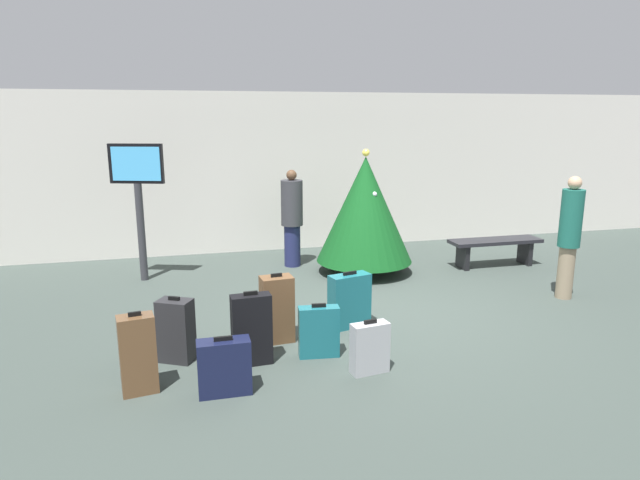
{
  "coord_description": "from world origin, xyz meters",
  "views": [
    {
      "loc": [
        -2.44,
        -6.5,
        2.59
      ],
      "look_at": [
        -0.64,
        0.6,
        0.9
      ],
      "focal_mm": 30.65,
      "sensor_mm": 36.0,
      "label": 1
    }
  ],
  "objects_px": {
    "holiday_tree": "(365,209)",
    "suitcase_5": "(349,301)",
    "suitcase_6": "(319,332)",
    "suitcase_7": "(252,330)",
    "suitcase_1": "(277,309)",
    "suitcase_4": "(370,348)",
    "traveller_0": "(569,234)",
    "suitcase_2": "(224,367)",
    "flight_info_kiosk": "(138,187)",
    "waiting_bench": "(495,246)",
    "suitcase_3": "(138,354)",
    "suitcase_0": "(176,331)",
    "traveller_1": "(292,216)"
  },
  "relations": [
    {
      "from": "waiting_bench",
      "to": "traveller_1",
      "type": "xyz_separation_m",
      "value": [
        -3.41,
        0.89,
        0.51
      ]
    },
    {
      "from": "suitcase_2",
      "to": "suitcase_5",
      "type": "relative_size",
      "value": 0.81
    },
    {
      "from": "suitcase_5",
      "to": "suitcase_6",
      "type": "distance_m",
      "value": 0.94
    },
    {
      "from": "traveller_0",
      "to": "suitcase_5",
      "type": "relative_size",
      "value": 2.46
    },
    {
      "from": "holiday_tree",
      "to": "suitcase_7",
      "type": "relative_size",
      "value": 2.55
    },
    {
      "from": "traveller_1",
      "to": "suitcase_6",
      "type": "bearing_deg",
      "value": -96.9
    },
    {
      "from": "waiting_bench",
      "to": "suitcase_4",
      "type": "distance_m",
      "value": 4.76
    },
    {
      "from": "holiday_tree",
      "to": "traveller_0",
      "type": "bearing_deg",
      "value": -39.33
    },
    {
      "from": "suitcase_1",
      "to": "suitcase_3",
      "type": "height_order",
      "value": "suitcase_1"
    },
    {
      "from": "traveller_0",
      "to": "suitcase_7",
      "type": "height_order",
      "value": "traveller_0"
    },
    {
      "from": "traveller_0",
      "to": "suitcase_3",
      "type": "xyz_separation_m",
      "value": [
        -5.76,
        -1.39,
        -0.55
      ]
    },
    {
      "from": "suitcase_3",
      "to": "suitcase_4",
      "type": "distance_m",
      "value": 2.27
    },
    {
      "from": "traveller_1",
      "to": "suitcase_2",
      "type": "distance_m",
      "value": 4.56
    },
    {
      "from": "suitcase_2",
      "to": "suitcase_6",
      "type": "bearing_deg",
      "value": 28.73
    },
    {
      "from": "waiting_bench",
      "to": "traveller_1",
      "type": "height_order",
      "value": "traveller_1"
    },
    {
      "from": "suitcase_1",
      "to": "suitcase_4",
      "type": "xyz_separation_m",
      "value": [
        0.78,
        -1.02,
        -0.12
      ]
    },
    {
      "from": "traveller_0",
      "to": "traveller_1",
      "type": "distance_m",
      "value": 4.36
    },
    {
      "from": "traveller_0",
      "to": "suitcase_2",
      "type": "xyz_separation_m",
      "value": [
        -4.97,
        -1.62,
        -0.67
      ]
    },
    {
      "from": "suitcase_1",
      "to": "traveller_1",
      "type": "bearing_deg",
      "value": 75.56
    },
    {
      "from": "suitcase_0",
      "to": "suitcase_2",
      "type": "xyz_separation_m",
      "value": [
        0.44,
        -0.85,
        -0.07
      ]
    },
    {
      "from": "flight_info_kiosk",
      "to": "suitcase_6",
      "type": "relative_size",
      "value": 3.57
    },
    {
      "from": "flight_info_kiosk",
      "to": "suitcase_0",
      "type": "relative_size",
      "value": 2.99
    },
    {
      "from": "suitcase_6",
      "to": "traveller_0",
      "type": "bearing_deg",
      "value": 14.87
    },
    {
      "from": "suitcase_7",
      "to": "suitcase_0",
      "type": "bearing_deg",
      "value": 160.67
    },
    {
      "from": "suitcase_7",
      "to": "suitcase_6",
      "type": "bearing_deg",
      "value": 0.5
    },
    {
      "from": "flight_info_kiosk",
      "to": "waiting_bench",
      "type": "distance_m",
      "value": 6.02
    },
    {
      "from": "suitcase_1",
      "to": "suitcase_7",
      "type": "height_order",
      "value": "suitcase_1"
    },
    {
      "from": "suitcase_6",
      "to": "suitcase_7",
      "type": "height_order",
      "value": "suitcase_7"
    },
    {
      "from": "flight_info_kiosk",
      "to": "waiting_bench",
      "type": "height_order",
      "value": "flight_info_kiosk"
    },
    {
      "from": "traveller_0",
      "to": "suitcase_2",
      "type": "bearing_deg",
      "value": -161.95
    },
    {
      "from": "suitcase_4",
      "to": "suitcase_5",
      "type": "xyz_separation_m",
      "value": [
        0.16,
        1.24,
        0.07
      ]
    },
    {
      "from": "suitcase_0",
      "to": "suitcase_6",
      "type": "relative_size",
      "value": 1.19
    },
    {
      "from": "holiday_tree",
      "to": "suitcase_6",
      "type": "xyz_separation_m",
      "value": [
        -1.53,
        -2.99,
        -0.79
      ]
    },
    {
      "from": "suitcase_0",
      "to": "suitcase_7",
      "type": "height_order",
      "value": "suitcase_7"
    },
    {
      "from": "suitcase_7",
      "to": "suitcase_1",
      "type": "bearing_deg",
      "value": 55.43
    },
    {
      "from": "holiday_tree",
      "to": "suitcase_7",
      "type": "bearing_deg",
      "value": -127.0
    },
    {
      "from": "suitcase_1",
      "to": "suitcase_2",
      "type": "bearing_deg",
      "value": -122.26
    },
    {
      "from": "holiday_tree",
      "to": "traveller_1",
      "type": "xyz_separation_m",
      "value": [
        -1.08,
        0.69,
        -0.19
      ]
    },
    {
      "from": "suitcase_5",
      "to": "suitcase_6",
      "type": "relative_size",
      "value": 1.18
    },
    {
      "from": "suitcase_2",
      "to": "traveller_1",
      "type": "bearing_deg",
      "value": 70.51
    },
    {
      "from": "holiday_tree",
      "to": "suitcase_0",
      "type": "distance_m",
      "value": 4.14
    },
    {
      "from": "suitcase_4",
      "to": "traveller_0",
      "type": "bearing_deg",
      "value": 23.74
    },
    {
      "from": "traveller_0",
      "to": "suitcase_6",
      "type": "distance_m",
      "value": 4.1
    },
    {
      "from": "holiday_tree",
      "to": "suitcase_3",
      "type": "distance_m",
      "value": 4.8
    },
    {
      "from": "waiting_bench",
      "to": "suitcase_3",
      "type": "bearing_deg",
      "value": -151.12
    },
    {
      "from": "flight_info_kiosk",
      "to": "suitcase_1",
      "type": "height_order",
      "value": "flight_info_kiosk"
    },
    {
      "from": "flight_info_kiosk",
      "to": "suitcase_1",
      "type": "distance_m",
      "value": 3.54
    },
    {
      "from": "suitcase_0",
      "to": "suitcase_6",
      "type": "bearing_deg",
      "value": -10.0
    },
    {
      "from": "holiday_tree",
      "to": "suitcase_5",
      "type": "relative_size",
      "value": 2.87
    },
    {
      "from": "waiting_bench",
      "to": "suitcase_2",
      "type": "relative_size",
      "value": 2.81
    }
  ]
}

